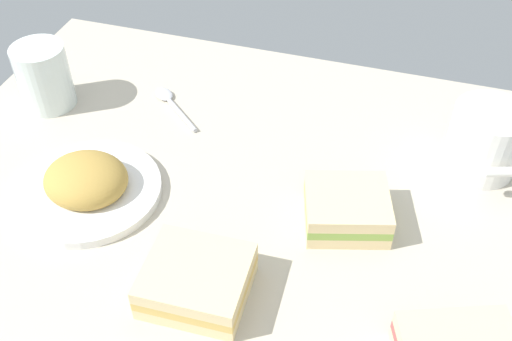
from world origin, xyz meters
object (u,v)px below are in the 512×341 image
at_px(coffee_mug_black, 485,139).
at_px(sandwich_side, 347,209).
at_px(plate_of_food, 87,184).
at_px(glass_of_milk, 45,79).
at_px(sandwich_main, 197,281).
at_px(spoon, 171,102).

height_order(coffee_mug_black, sandwich_side, coffee_mug_black).
height_order(plate_of_food, glass_of_milk, glass_of_milk).
relative_size(plate_of_food, glass_of_milk, 1.92).
bearing_deg(plate_of_food, glass_of_milk, 133.63).
relative_size(plate_of_food, coffee_mug_black, 1.52).
height_order(sandwich_side, glass_of_milk, glass_of_milk).
distance_m(plate_of_food, glass_of_milk, 0.22).
bearing_deg(sandwich_side, glass_of_milk, 167.15).
relative_size(sandwich_main, glass_of_milk, 1.18).
height_order(plate_of_food, spoon, plate_of_food).
relative_size(coffee_mug_black, spoon, 1.20).
bearing_deg(coffee_mug_black, glass_of_milk, -176.08).
height_order(plate_of_food, sandwich_main, plate_of_food).
height_order(sandwich_main, glass_of_milk, glass_of_milk).
bearing_deg(glass_of_milk, sandwich_main, -37.50).
distance_m(sandwich_side, spoon, 0.34).
distance_m(plate_of_food, spoon, 0.21).
distance_m(coffee_mug_black, sandwich_main, 0.42).
bearing_deg(sandwich_side, coffee_mug_black, 45.00).
relative_size(sandwich_side, spoon, 1.18).
bearing_deg(coffee_mug_black, sandwich_side, -135.00).
distance_m(coffee_mug_black, glass_of_milk, 0.62).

